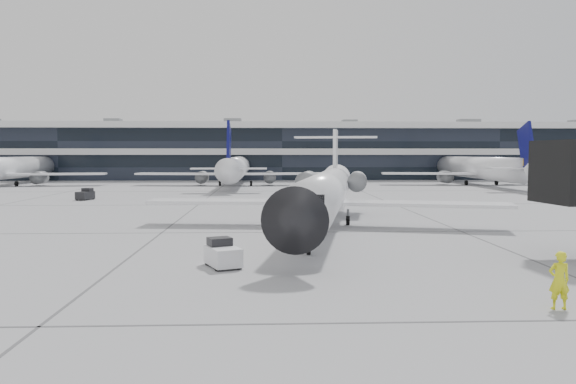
{
  "coord_description": "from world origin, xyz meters",
  "views": [
    {
      "loc": [
        -3.09,
        -36.96,
        5.27
      ],
      "look_at": [
        -1.6,
        1.23,
        2.6
      ],
      "focal_mm": 35.0,
      "sensor_mm": 36.0,
      "label": 1
    }
  ],
  "objects": [
    {
      "name": "bg_jet_right",
      "position": [
        32.0,
        55.0,
        0.0
      ],
      "size": [
        32.0,
        40.0,
        9.6
      ],
      "primitive_type": null,
      "color": "white",
      "rests_on": "ground"
    },
    {
      "name": "ground",
      "position": [
        0.0,
        0.0,
        0.0
      ],
      "size": [
        220.0,
        220.0,
        0.0
      ],
      "primitive_type": "plane",
      "color": "gray",
      "rests_on": "ground"
    },
    {
      "name": "ramp_worker",
      "position": [
        6.76,
        -18.72,
        0.99
      ],
      "size": [
        0.74,
        0.49,
        1.99
      ],
      "primitive_type": "imported",
      "rotation": [
        0.0,
        0.0,
        3.12
      ],
      "color": "#ECF319",
      "rests_on": "ground"
    },
    {
      "name": "bg_jet_left",
      "position": [
        -45.0,
        55.0,
        0.0
      ],
      "size": [
        32.0,
        40.0,
        9.6
      ],
      "primitive_type": null,
      "color": "white",
      "rests_on": "ground"
    },
    {
      "name": "traffic_cone",
      "position": [
        -2.72,
        10.08,
        0.28
      ],
      "size": [
        0.5,
        0.5,
        0.59
      ],
      "rotation": [
        0.0,
        0.0,
        0.31
      ],
      "color": "#FF3F0D",
      "rests_on": "ground"
    },
    {
      "name": "far_tug",
      "position": [
        -23.35,
        26.53,
        0.59
      ],
      "size": [
        1.76,
        2.34,
        1.32
      ],
      "rotation": [
        0.0,
        0.0,
        -0.28
      ],
      "color": "black",
      "rests_on": "ground"
    },
    {
      "name": "regional_jet",
      "position": [
        1.08,
        2.64,
        2.54
      ],
      "size": [
        25.7,
        32.04,
        7.43
      ],
      "rotation": [
        0.0,
        0.0,
        -0.18
      ],
      "color": "white",
      "rests_on": "ground"
    },
    {
      "name": "baggage_tug",
      "position": [
        -5.12,
        -11.17,
        0.59
      ],
      "size": [
        1.94,
        2.38,
        1.31
      ],
      "rotation": [
        0.0,
        0.0,
        0.41
      ],
      "color": "white",
      "rests_on": "ground"
    },
    {
      "name": "terminal",
      "position": [
        0.0,
        82.0,
        5.0
      ],
      "size": [
        170.0,
        22.0,
        10.0
      ],
      "primitive_type": "cube",
      "color": "black",
      "rests_on": "ground"
    },
    {
      "name": "bg_jet_center",
      "position": [
        -8.0,
        55.0,
        0.0
      ],
      "size": [
        32.0,
        40.0,
        9.6
      ],
      "primitive_type": null,
      "color": "white",
      "rests_on": "ground"
    }
  ]
}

